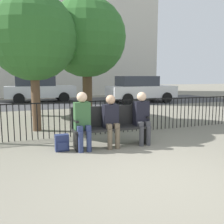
{
  "coord_description": "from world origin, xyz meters",
  "views": [
    {
      "loc": [
        -1.96,
        -3.32,
        1.6
      ],
      "look_at": [
        0.0,
        1.93,
        0.8
      ],
      "focal_mm": 40.0,
      "sensor_mm": 36.0,
      "label": 1
    }
  ],
  "objects_px": {
    "seated_person_2": "(142,115)",
    "tree_2": "(33,44)",
    "seated_person_1": "(111,118)",
    "tree_0": "(33,37)",
    "parked_car_2": "(39,89)",
    "tree_1": "(87,38)",
    "parked_car_0": "(140,89)",
    "park_bench": "(111,125)",
    "seated_person_0": "(83,118)",
    "backpack": "(62,143)"
  },
  "relations": [
    {
      "from": "seated_person_2",
      "to": "tree_2",
      "type": "relative_size",
      "value": 0.29
    },
    {
      "from": "seated_person_1",
      "to": "tree_0",
      "type": "relative_size",
      "value": 0.3
    },
    {
      "from": "tree_0",
      "to": "parked_car_2",
      "type": "distance_m",
      "value": 8.89
    },
    {
      "from": "tree_1",
      "to": "parked_car_2",
      "type": "distance_m",
      "value": 8.23
    },
    {
      "from": "tree_2",
      "to": "tree_1",
      "type": "bearing_deg",
      "value": -53.97
    },
    {
      "from": "seated_person_2",
      "to": "parked_car_0",
      "type": "relative_size",
      "value": 0.3
    },
    {
      "from": "parked_car_0",
      "to": "tree_0",
      "type": "bearing_deg",
      "value": -136.31
    },
    {
      "from": "park_bench",
      "to": "parked_car_2",
      "type": "height_order",
      "value": "parked_car_2"
    },
    {
      "from": "seated_person_1",
      "to": "parked_car_0",
      "type": "xyz_separation_m",
      "value": [
        5.11,
        8.68,
        0.17
      ]
    },
    {
      "from": "seated_person_0",
      "to": "tree_2",
      "type": "distance_m",
      "value": 5.8
    },
    {
      "from": "park_bench",
      "to": "backpack",
      "type": "xyz_separation_m",
      "value": [
        -1.14,
        -0.05,
        -0.32
      ]
    },
    {
      "from": "park_bench",
      "to": "backpack",
      "type": "distance_m",
      "value": 1.19
    },
    {
      "from": "parked_car_0",
      "to": "parked_car_2",
      "type": "relative_size",
      "value": 1.0
    },
    {
      "from": "seated_person_0",
      "to": "tree_1",
      "type": "xyz_separation_m",
      "value": [
        0.95,
        3.14,
        2.15
      ]
    },
    {
      "from": "park_bench",
      "to": "parked_car_0",
      "type": "relative_size",
      "value": 0.43
    },
    {
      "from": "seated_person_0",
      "to": "seated_person_2",
      "type": "bearing_deg",
      "value": -0.06
    },
    {
      "from": "seated_person_2",
      "to": "parked_car_0",
      "type": "height_order",
      "value": "parked_car_0"
    },
    {
      "from": "seated_person_1",
      "to": "tree_1",
      "type": "distance_m",
      "value": 3.85
    },
    {
      "from": "tree_2",
      "to": "parked_car_2",
      "type": "height_order",
      "value": "tree_2"
    },
    {
      "from": "tree_1",
      "to": "seated_person_2",
      "type": "bearing_deg",
      "value": -81.24
    },
    {
      "from": "seated_person_1",
      "to": "parked_car_2",
      "type": "distance_m",
      "value": 11.09
    },
    {
      "from": "tree_0",
      "to": "backpack",
      "type": "bearing_deg",
      "value": -81.2
    },
    {
      "from": "park_bench",
      "to": "seated_person_1",
      "type": "xyz_separation_m",
      "value": [
        -0.04,
        -0.13,
        0.18
      ]
    },
    {
      "from": "tree_1",
      "to": "parked_car_0",
      "type": "bearing_deg",
      "value": 48.94
    },
    {
      "from": "backpack",
      "to": "parked_car_0",
      "type": "height_order",
      "value": "parked_car_0"
    },
    {
      "from": "park_bench",
      "to": "seated_person_2",
      "type": "relative_size",
      "value": 1.45
    },
    {
      "from": "park_bench",
      "to": "tree_2",
      "type": "relative_size",
      "value": 0.42
    },
    {
      "from": "backpack",
      "to": "tree_2",
      "type": "distance_m",
      "value": 5.92
    },
    {
      "from": "park_bench",
      "to": "seated_person_1",
      "type": "bearing_deg",
      "value": -107.73
    },
    {
      "from": "tree_0",
      "to": "tree_1",
      "type": "relative_size",
      "value": 0.94
    },
    {
      "from": "parked_car_0",
      "to": "park_bench",
      "type": "bearing_deg",
      "value": -120.67
    },
    {
      "from": "park_bench",
      "to": "tree_2",
      "type": "distance_m",
      "value": 5.89
    },
    {
      "from": "tree_0",
      "to": "tree_1",
      "type": "bearing_deg",
      "value": 23.03
    },
    {
      "from": "tree_0",
      "to": "tree_2",
      "type": "relative_size",
      "value": 0.92
    },
    {
      "from": "parked_car_0",
      "to": "parked_car_2",
      "type": "distance_m",
      "value": 6.31
    },
    {
      "from": "parked_car_0",
      "to": "seated_person_2",
      "type": "bearing_deg",
      "value": -116.54
    },
    {
      "from": "seated_person_2",
      "to": "parked_car_2",
      "type": "distance_m",
      "value": 11.16
    },
    {
      "from": "seated_person_0",
      "to": "tree_1",
      "type": "height_order",
      "value": "tree_1"
    },
    {
      "from": "parked_car_0",
      "to": "seated_person_0",
      "type": "bearing_deg",
      "value": -123.62
    },
    {
      "from": "tree_0",
      "to": "park_bench",
      "type": "bearing_deg",
      "value": -56.54
    },
    {
      "from": "backpack",
      "to": "tree_0",
      "type": "xyz_separation_m",
      "value": [
        -0.36,
        2.32,
        2.53
      ]
    },
    {
      "from": "parked_car_0",
      "to": "parked_car_2",
      "type": "bearing_deg",
      "value": 157.84
    },
    {
      "from": "tree_0",
      "to": "seated_person_2",
      "type": "bearing_deg",
      "value": -47.0
    },
    {
      "from": "park_bench",
      "to": "parked_car_0",
      "type": "bearing_deg",
      "value": 59.33
    },
    {
      "from": "park_bench",
      "to": "seated_person_1",
      "type": "relative_size",
      "value": 1.51
    },
    {
      "from": "seated_person_1",
      "to": "tree_1",
      "type": "height_order",
      "value": "tree_1"
    },
    {
      "from": "park_bench",
      "to": "parked_car_2",
      "type": "distance_m",
      "value": 10.96
    },
    {
      "from": "seated_person_0",
      "to": "parked_car_0",
      "type": "bearing_deg",
      "value": 56.38
    },
    {
      "from": "tree_0",
      "to": "tree_1",
      "type": "distance_m",
      "value": 1.91
    },
    {
      "from": "seated_person_0",
      "to": "backpack",
      "type": "bearing_deg",
      "value": 169.86
    }
  ]
}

